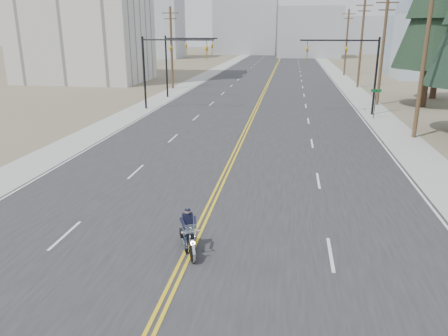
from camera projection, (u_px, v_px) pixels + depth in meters
name	position (u px, v px, depth m)	size (l,w,h in m)	color
ground_plane	(161.00, 311.00, 12.32)	(400.00, 400.00, 0.00)	#776D56
road	(272.00, 74.00, 78.31)	(20.00, 200.00, 0.01)	#303033
sidewalk_left	(209.00, 73.00, 79.95)	(3.00, 200.00, 0.01)	#A5A5A0
sidewalk_right	(338.00, 75.00, 76.67)	(3.00, 200.00, 0.01)	#A5A5A0
traffic_mast_left	(164.00, 59.00, 42.28)	(7.10, 0.26, 7.00)	black
traffic_mast_right	(354.00, 60.00, 39.72)	(7.10, 0.26, 7.00)	black
traffic_mast_far	(180.00, 55.00, 49.89)	(6.10, 0.26, 7.00)	black
street_sign	(375.00, 99.00, 38.52)	(0.90, 0.06, 2.62)	black
utility_pole_b	(425.00, 54.00, 30.41)	(2.20, 0.30, 11.50)	brown
utility_pole_c	(383.00, 49.00, 44.63)	(2.20, 0.30, 11.00)	brown
utility_pole_d	(361.00, 43.00, 58.70)	(2.20, 0.30, 11.50)	brown
utility_pole_e	(347.00, 41.00, 74.80)	(2.20, 0.30, 11.00)	brown
utility_pole_left	(171.00, 47.00, 57.70)	(2.20, 0.30, 10.50)	brown
haze_bldg_a	(156.00, 17.00, 122.41)	(14.00, 12.00, 22.00)	#B7BCC6
haze_bldg_b	(309.00, 32.00, 126.91)	(18.00, 14.00, 14.00)	#ADB2B7
haze_bldg_c	(444.00, 24.00, 107.60)	(16.00, 12.00, 18.00)	#B7BCC6
haze_bldg_d	(246.00, 13.00, 142.10)	(20.00, 15.00, 26.00)	#ADB2B7
haze_bldg_e	(357.00, 35.00, 148.36)	(14.00, 14.00, 12.00)	#B7BCC6
haze_bldg_f	(125.00, 29.00, 139.60)	(12.00, 12.00, 16.00)	#ADB2B7
motorcyclist	(189.00, 232.00, 15.37)	(0.86, 2.01, 1.57)	black
conifer_far	(444.00, 14.00, 47.97)	(6.00, 6.00, 16.08)	#382619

